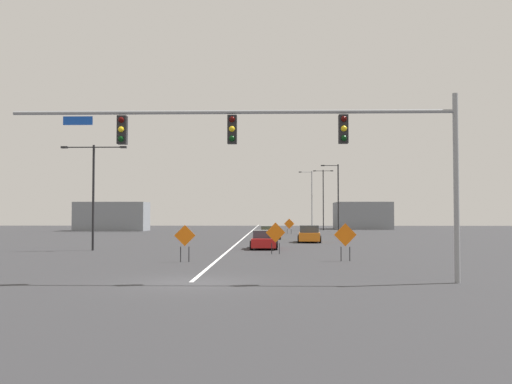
{
  "coord_description": "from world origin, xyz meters",
  "views": [
    {
      "loc": [
        2.93,
        -21.23,
        2.47
      ],
      "look_at": [
        1.48,
        33.71,
        4.59
      ],
      "focal_mm": 40.83,
      "sensor_mm": 36.0,
      "label": 1
    }
  ],
  "objects_px": {
    "street_lamp_mid_right": "(93,186)",
    "construction_sign_right_lane": "(185,238)",
    "street_lamp_near_left": "(311,198)",
    "street_lamp_near_right": "(323,195)",
    "construction_sign_median_far": "(276,234)",
    "construction_sign_left_lane": "(289,224)",
    "car_yellow_approaching": "(269,233)",
    "car_red_near": "(264,240)",
    "street_lamp_far_right": "(337,196)",
    "traffic_signal_assembly": "(289,139)",
    "construction_sign_median_near": "(345,237)",
    "car_orange_far": "(309,234)"
  },
  "relations": [
    {
      "from": "construction_sign_left_lane",
      "to": "construction_sign_median_near",
      "type": "relative_size",
      "value": 0.97
    },
    {
      "from": "street_lamp_mid_right",
      "to": "street_lamp_near_right",
      "type": "distance_m",
      "value": 56.03
    },
    {
      "from": "construction_sign_right_lane",
      "to": "car_red_near",
      "type": "height_order",
      "value": "construction_sign_right_lane"
    },
    {
      "from": "car_red_near",
      "to": "car_yellow_approaching",
      "type": "bearing_deg",
      "value": 88.95
    },
    {
      "from": "construction_sign_right_lane",
      "to": "car_orange_far",
      "type": "relative_size",
      "value": 0.45
    },
    {
      "from": "street_lamp_near_right",
      "to": "car_yellow_approaching",
      "type": "xyz_separation_m",
      "value": [
        -8.38,
        -33.15,
        -4.86
      ]
    },
    {
      "from": "street_lamp_far_right",
      "to": "car_yellow_approaching",
      "type": "height_order",
      "value": "street_lamp_far_right"
    },
    {
      "from": "street_lamp_mid_right",
      "to": "construction_sign_right_lane",
      "type": "distance_m",
      "value": 12.63
    },
    {
      "from": "construction_sign_left_lane",
      "to": "car_yellow_approaching",
      "type": "height_order",
      "value": "construction_sign_left_lane"
    },
    {
      "from": "traffic_signal_assembly",
      "to": "street_lamp_far_right",
      "type": "distance_m",
      "value": 50.32
    },
    {
      "from": "street_lamp_near_left",
      "to": "car_red_near",
      "type": "height_order",
      "value": "street_lamp_near_left"
    },
    {
      "from": "street_lamp_far_right",
      "to": "construction_sign_median_far",
      "type": "xyz_separation_m",
      "value": [
        -7.73,
        -34.54,
        -3.5
      ]
    },
    {
      "from": "street_lamp_near_left",
      "to": "construction_sign_median_near",
      "type": "height_order",
      "value": "street_lamp_near_left"
    },
    {
      "from": "construction_sign_median_near",
      "to": "construction_sign_right_lane",
      "type": "relative_size",
      "value": 1.04
    },
    {
      "from": "street_lamp_near_left",
      "to": "street_lamp_near_right",
      "type": "xyz_separation_m",
      "value": [
        1.97,
        0.64,
        0.41
      ]
    },
    {
      "from": "construction_sign_right_lane",
      "to": "street_lamp_near_right",
      "type": "bearing_deg",
      "value": 78.35
    },
    {
      "from": "street_lamp_near_left",
      "to": "car_red_near",
      "type": "relative_size",
      "value": 2.01
    },
    {
      "from": "construction_sign_median_far",
      "to": "construction_sign_median_near",
      "type": "height_order",
      "value": "construction_sign_median_near"
    },
    {
      "from": "car_yellow_approaching",
      "to": "car_orange_far",
      "type": "height_order",
      "value": "car_orange_far"
    },
    {
      "from": "construction_sign_median_far",
      "to": "construction_sign_right_lane",
      "type": "distance_m",
      "value": 7.83
    },
    {
      "from": "street_lamp_far_right",
      "to": "construction_sign_left_lane",
      "type": "xyz_separation_m",
      "value": [
        -5.73,
        3.06,
        -3.54
      ]
    },
    {
      "from": "street_lamp_near_right",
      "to": "street_lamp_mid_right",
      "type": "bearing_deg",
      "value": -111.41
    },
    {
      "from": "street_lamp_near_left",
      "to": "street_lamp_far_right",
      "type": "xyz_separation_m",
      "value": [
        1.78,
        -20.21,
        -0.35
      ]
    },
    {
      "from": "street_lamp_near_left",
      "to": "street_lamp_near_right",
      "type": "relative_size",
      "value": 0.98
    },
    {
      "from": "construction_sign_median_near",
      "to": "street_lamp_near_right",
      "type": "bearing_deg",
      "value": 85.99
    },
    {
      "from": "traffic_signal_assembly",
      "to": "construction_sign_median_near",
      "type": "bearing_deg",
      "value": 71.55
    },
    {
      "from": "street_lamp_mid_right",
      "to": "construction_sign_left_lane",
      "type": "height_order",
      "value": "street_lamp_mid_right"
    },
    {
      "from": "traffic_signal_assembly",
      "to": "car_orange_far",
      "type": "distance_m",
      "value": 31.06
    },
    {
      "from": "street_lamp_mid_right",
      "to": "street_lamp_far_right",
      "type": "relative_size",
      "value": 0.85
    },
    {
      "from": "street_lamp_near_left",
      "to": "construction_sign_median_far",
      "type": "relative_size",
      "value": 4.72
    },
    {
      "from": "street_lamp_near_right",
      "to": "construction_sign_median_far",
      "type": "bearing_deg",
      "value": -98.14
    },
    {
      "from": "construction_sign_median_near",
      "to": "car_red_near",
      "type": "height_order",
      "value": "construction_sign_median_near"
    },
    {
      "from": "construction_sign_right_lane",
      "to": "car_red_near",
      "type": "xyz_separation_m",
      "value": [
        4.01,
        11.75,
        -0.62
      ]
    },
    {
      "from": "street_lamp_near_right",
      "to": "construction_sign_right_lane",
      "type": "bearing_deg",
      "value": -101.65
    },
    {
      "from": "construction_sign_right_lane",
      "to": "car_orange_far",
      "type": "distance_m",
      "value": 22.97
    },
    {
      "from": "street_lamp_near_right",
      "to": "car_red_near",
      "type": "bearing_deg",
      "value": -99.89
    },
    {
      "from": "construction_sign_left_lane",
      "to": "traffic_signal_assembly",
      "type": "bearing_deg",
      "value": -91.75
    },
    {
      "from": "construction_sign_right_lane",
      "to": "car_red_near",
      "type": "distance_m",
      "value": 12.43
    },
    {
      "from": "traffic_signal_assembly",
      "to": "construction_sign_median_near",
      "type": "distance_m",
      "value": 11.05
    },
    {
      "from": "construction_sign_median_near",
      "to": "traffic_signal_assembly",
      "type": "bearing_deg",
      "value": -108.45
    },
    {
      "from": "construction_sign_right_lane",
      "to": "car_red_near",
      "type": "bearing_deg",
      "value": 71.17
    },
    {
      "from": "street_lamp_far_right",
      "to": "construction_sign_median_far",
      "type": "relative_size",
      "value": 4.37
    },
    {
      "from": "car_yellow_approaching",
      "to": "street_lamp_near_right",
      "type": "bearing_deg",
      "value": 75.81
    },
    {
      "from": "traffic_signal_assembly",
      "to": "street_lamp_near_right",
      "type": "xyz_separation_m",
      "value": [
        7.53,
        70.64,
        0.27
      ]
    },
    {
      "from": "street_lamp_far_right",
      "to": "construction_sign_median_near",
      "type": "bearing_deg",
      "value": -95.81
    },
    {
      "from": "street_lamp_near_left",
      "to": "construction_sign_median_far",
      "type": "xyz_separation_m",
      "value": [
        -5.95,
        -54.75,
        -3.85
      ]
    },
    {
      "from": "street_lamp_near_left",
      "to": "street_lamp_near_right",
      "type": "height_order",
      "value": "street_lamp_near_right"
    },
    {
      "from": "street_lamp_near_left",
      "to": "street_lamp_near_right",
      "type": "bearing_deg",
      "value": 18.03
    },
    {
      "from": "street_lamp_mid_right",
      "to": "construction_sign_right_lane",
      "type": "bearing_deg",
      "value": -50.61
    },
    {
      "from": "construction_sign_median_near",
      "to": "car_yellow_approaching",
      "type": "relative_size",
      "value": 0.5
    }
  ]
}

